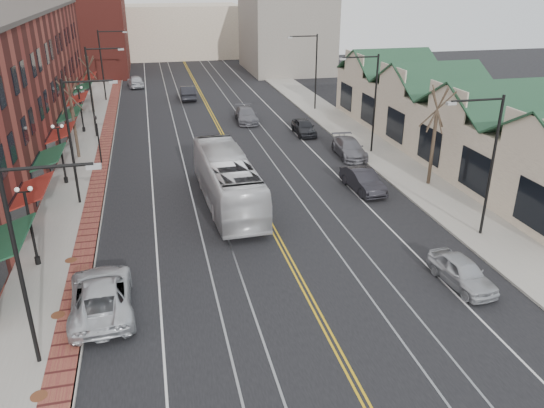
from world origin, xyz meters
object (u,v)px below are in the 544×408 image
parked_car_b (363,180)px  transit_bus (227,180)px  parked_car_c (349,148)px  parked_suv (101,295)px  parked_car_a (462,272)px  parked_car_d (304,127)px

parked_car_b → transit_bus: bearing=177.5°
parked_car_b → parked_car_c: bearing=72.4°
transit_bus → parked_car_b: transit_bus is taller
parked_car_c → parked_suv: bearing=-132.0°
parked_car_a → parked_car_d: size_ratio=0.95×
parked_car_b → parked_car_c: (1.80, 7.38, -0.03)m
transit_bus → parked_car_b: 9.55m
parked_suv → parked_car_d: 30.57m
parked_car_a → transit_bus: bearing=122.2°
parked_car_d → parked_suv: bearing=-121.7°
parked_car_b → parked_car_d: (0.00, 14.60, -0.03)m
parked_car_d → transit_bus: bearing=-121.1°
parked_car_a → parked_car_b: parked_car_b is taller
parked_suv → parked_car_c: parked_suv is taller
transit_bus → parked_car_c: 13.65m
transit_bus → parked_car_c: size_ratio=2.40×
parked_car_b → parked_car_c: parked_car_b is taller
parked_suv → parked_car_c: 26.11m
parked_car_d → parked_car_c: bearing=-74.4°
transit_bus → parked_car_c: transit_bus is taller
parked_car_a → parked_suv: bearing=169.1°
transit_bus → parked_car_a: (9.50, -12.38, -0.98)m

